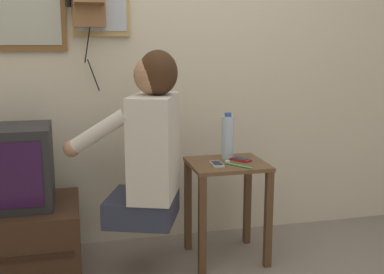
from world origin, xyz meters
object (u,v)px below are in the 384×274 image
(person, at_px, (149,144))
(cell_phone_held, at_px, (217,164))
(television, at_px, (9,167))
(cell_phone_spare, at_px, (240,160))
(water_bottle, at_px, (228,137))
(toothbrush, at_px, (237,165))
(framed_picture, at_px, (28,9))

(person, height_order, cell_phone_held, person)
(television, relative_size, cell_phone_held, 3.56)
(cell_phone_spare, distance_m, water_bottle, 0.16)
(person, bearing_deg, cell_phone_held, -61.38)
(television, relative_size, water_bottle, 1.61)
(cell_phone_spare, distance_m, toothbrush, 0.13)
(toothbrush, bearing_deg, water_bottle, 53.29)
(person, bearing_deg, water_bottle, -48.33)
(person, xyz_separation_m, television, (-0.74, 0.15, -0.12))
(person, bearing_deg, framed_picture, 71.24)
(framed_picture, relative_size, toothbrush, 3.02)
(cell_phone_spare, bearing_deg, cell_phone_held, 167.99)
(person, height_order, toothbrush, person)
(cell_phone_spare, bearing_deg, toothbrush, -152.89)
(cell_phone_held, xyz_separation_m, toothbrush, (0.10, -0.05, 0.00))
(cell_phone_held, xyz_separation_m, water_bottle, (0.11, 0.14, 0.13))
(television, bearing_deg, water_bottle, 2.11)
(framed_picture, relative_size, cell_phone_held, 3.79)
(framed_picture, relative_size, water_bottle, 1.71)
(framed_picture, xyz_separation_m, cell_phone_spare, (1.18, -0.37, -0.87))
(person, xyz_separation_m, toothbrush, (0.50, 0.01, -0.15))
(person, distance_m, cell_phone_spare, 0.60)
(toothbrush, bearing_deg, person, 145.62)
(framed_picture, relative_size, cell_phone_spare, 3.51)
(cell_phone_held, height_order, water_bottle, water_bottle)
(framed_picture, distance_m, water_bottle, 1.38)
(television, height_order, cell_phone_held, television)
(toothbrush, bearing_deg, television, 138.07)
(cell_phone_held, bearing_deg, toothbrush, -23.31)
(cell_phone_spare, bearing_deg, television, 144.20)
(framed_picture, height_order, toothbrush, framed_picture)
(water_bottle, distance_m, toothbrush, 0.23)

